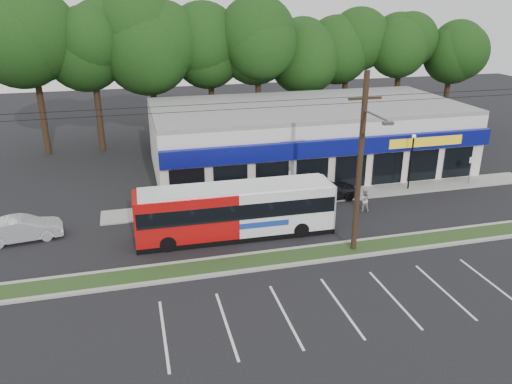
{
  "coord_description": "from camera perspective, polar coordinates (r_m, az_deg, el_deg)",
  "views": [
    {
      "loc": [
        -8.58,
        -21.95,
        13.31
      ],
      "look_at": [
        -1.65,
        5.0,
        2.47
      ],
      "focal_mm": 35.0,
      "sensor_mm": 36.0,
      "label": 1
    }
  ],
  "objects": [
    {
      "name": "pedestrian_b",
      "position": [
        33.94,
        12.24,
        -0.9
      ],
      "size": [
        0.88,
        0.76,
        1.56
      ],
      "primitive_type": "imported",
      "rotation": [
        0.0,
        0.0,
        2.89
      ],
      "color": "beige",
      "rests_on": "ground"
    },
    {
      "name": "car_dark",
      "position": [
        35.33,
        7.88,
        0.32
      ],
      "size": [
        4.84,
        2.33,
        1.59
      ],
      "primitive_type": "imported",
      "rotation": [
        0.0,
        0.0,
        1.67
      ],
      "color": "black",
      "rests_on": "ground"
    },
    {
      "name": "curb_south",
      "position": [
        27.15,
        5.99,
        -8.04
      ],
      "size": [
        40.0,
        0.25,
        0.14
      ],
      "primitive_type": "cube",
      "color": "#9E9E93",
      "rests_on": "ground"
    },
    {
      "name": "utility_pole",
      "position": [
        26.75,
        11.57,
        3.67
      ],
      "size": [
        50.0,
        2.77,
        10.0
      ],
      "color": "black",
      "rests_on": "ground"
    },
    {
      "name": "ground",
      "position": [
        27.06,
        6.1,
        -8.32
      ],
      "size": [
        120.0,
        120.0,
        0.0
      ],
      "primitive_type": "plane",
      "color": "black",
      "rests_on": "ground"
    },
    {
      "name": "curb_north",
      "position": [
        28.55,
        4.82,
        -6.43
      ],
      "size": [
        40.0,
        0.25,
        0.14
      ],
      "primitive_type": "cube",
      "color": "#9E9E93",
      "rests_on": "ground"
    },
    {
      "name": "metrobus",
      "position": [
        29.42,
        -2.36,
        -2.04
      ],
      "size": [
        11.78,
        2.68,
        3.16
      ],
      "rotation": [
        0.0,
        0.0,
        -0.02
      ],
      "color": "#B40E0D",
      "rests_on": "ground"
    },
    {
      "name": "lamp_post",
      "position": [
        37.97,
        17.37,
        4.02
      ],
      "size": [
        0.3,
        0.3,
        4.25
      ],
      "color": "black",
      "rests_on": "ground"
    },
    {
      "name": "sign_post",
      "position": [
        40.91,
        23.37,
        2.79
      ],
      "size": [
        0.45,
        0.1,
        2.23
      ],
      "color": "#59595E",
      "rests_on": "ground"
    },
    {
      "name": "pedestrian_a",
      "position": [
        34.52,
        4.43,
        0.22
      ],
      "size": [
        0.79,
        0.63,
        1.89
      ],
      "primitive_type": "imported",
      "rotation": [
        0.0,
        0.0,
        3.42
      ],
      "color": "silver",
      "rests_on": "ground"
    },
    {
      "name": "sidewalk",
      "position": [
        36.3,
        8.63,
        -0.4
      ],
      "size": [
        32.0,
        2.2,
        0.1
      ],
      "primitive_type": "cube",
      "color": "#9E9E93",
      "rests_on": "ground"
    },
    {
      "name": "tree_line",
      "position": [
        49.81,
        0.29,
        15.64
      ],
      "size": [
        46.76,
        6.76,
        11.83
      ],
      "color": "black",
      "rests_on": "ground"
    },
    {
      "name": "strip_mall",
      "position": [
        41.78,
        5.82,
        6.39
      ],
      "size": [
        25.0,
        12.55,
        5.3
      ],
      "color": "silver",
      "rests_on": "ground"
    },
    {
      "name": "grass_strip",
      "position": [
        27.85,
        5.39,
        -7.23
      ],
      "size": [
        40.0,
        1.6,
        0.12
      ],
      "primitive_type": "cube",
      "color": "#283A17",
      "rests_on": "ground"
    },
    {
      "name": "car_silver",
      "position": [
        32.26,
        -25.12,
        -3.84
      ],
      "size": [
        4.55,
        2.11,
        1.44
      ],
      "primitive_type": "imported",
      "rotation": [
        0.0,
        0.0,
        1.71
      ],
      "color": "#B7B9C0",
      "rests_on": "ground"
    }
  ]
}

